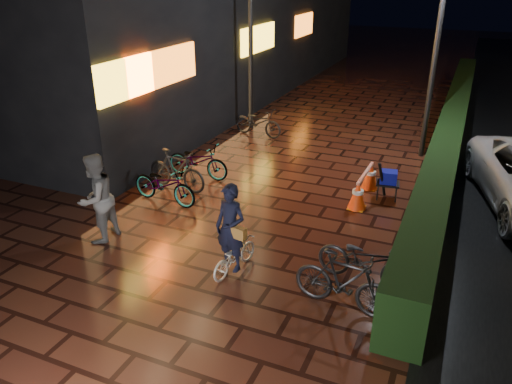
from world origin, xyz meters
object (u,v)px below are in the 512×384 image
at_px(bystander_person, 96,198).
at_px(traffic_barrier, 364,185).
at_px(cart_assembly, 388,179).
at_px(cyclist, 232,241).

bearing_deg(bystander_person, traffic_barrier, 134.53).
bearing_deg(cart_assembly, cyclist, -114.69).
bearing_deg(cyclist, cart_assembly, 65.31).
relative_size(cyclist, cart_assembly, 1.74).
distance_m(traffic_barrier, cart_assembly, 0.54).
bearing_deg(bystander_person, cyclist, 91.53).
xyz_separation_m(cyclist, traffic_barrier, (1.42, 3.98, -0.30)).
bearing_deg(cyclist, bystander_person, 179.74).
relative_size(bystander_person, cyclist, 1.05).
height_order(traffic_barrier, cart_assembly, cart_assembly).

